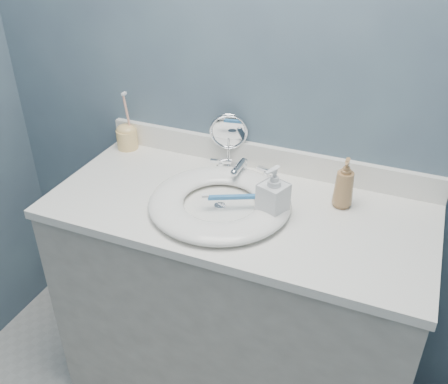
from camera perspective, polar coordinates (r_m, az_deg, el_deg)
The scene contains 12 objects.
back_wall at distance 1.68m, azimuth 5.26°, elevation 12.47°, with size 2.20×0.02×2.40m, color #445366.
vanity_cabinet at distance 1.88m, azimuth 1.40°, elevation -13.25°, with size 1.20×0.55×0.85m, color #BBB5AB.
countertop at distance 1.59m, azimuth 1.60°, elevation -2.02°, with size 1.22×0.57×0.03m, color white.
backsplash at distance 1.78m, azimuth 4.71°, elevation 3.97°, with size 1.22×0.02×0.09m, color white.
basin at distance 1.57m, azimuth -0.48°, elevation -1.17°, with size 0.45×0.45×0.04m, color white, non-canonical shape.
drain at distance 1.58m, azimuth -0.48°, elevation -1.62°, with size 0.04×0.04×0.01m, color silver.
faucet at distance 1.72m, azimuth 2.08°, elevation 2.38°, with size 0.25×0.13×0.07m.
makeup_mirror at distance 1.77m, azimuth 0.54°, elevation 6.27°, with size 0.13×0.08×0.20m.
soap_bottle_amber at distance 1.59m, azimuth 13.60°, elevation 1.00°, with size 0.06×0.06×0.17m, color #9B7246.
soap_bottle_clear at distance 1.49m, azimuth 5.67°, elevation -0.10°, with size 0.08×0.08×0.17m, color silver.
toothbrush_holder at distance 1.95m, azimuth -11.04°, elevation 6.35°, with size 0.08×0.08×0.23m.
toothbrush_lying at distance 1.55m, azimuth 0.74°, elevation -0.60°, with size 0.16×0.09×0.02m.
Camera 1 is at (0.47, -0.26, 1.75)m, focal length 40.00 mm.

